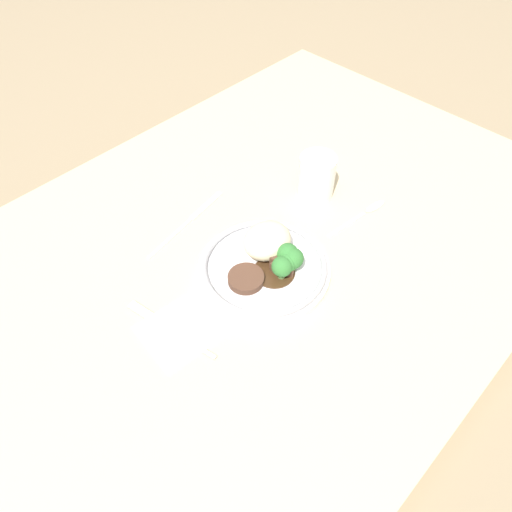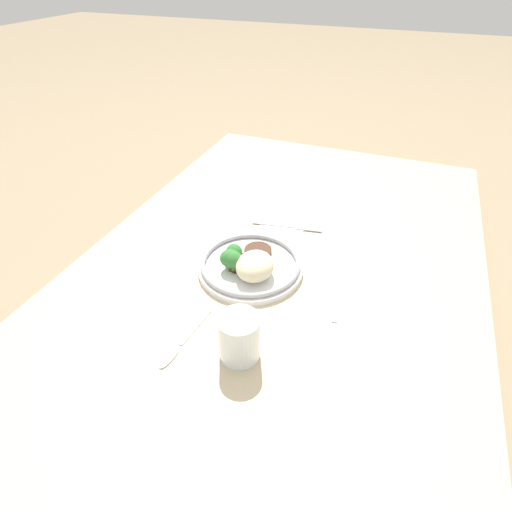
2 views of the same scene
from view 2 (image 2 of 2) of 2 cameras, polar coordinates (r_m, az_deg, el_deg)
ground_plane at (r=0.98m, az=2.96°, el=-3.43°), size 8.00×8.00×0.00m
dining_table at (r=0.97m, az=3.00°, el=-2.54°), size 1.51×0.93×0.04m
napkin at (r=1.08m, az=3.50°, el=3.80°), size 0.15×0.13×0.00m
plate at (r=0.93m, az=-0.95°, el=-1.18°), size 0.25×0.25×0.07m
juice_glass at (r=0.74m, az=-2.39°, el=-11.84°), size 0.08×0.08×0.09m
fork at (r=1.09m, az=5.41°, el=4.12°), size 0.04×0.19×0.00m
knife at (r=0.91m, az=11.44°, el=-4.50°), size 0.23×0.05×0.00m
spoon at (r=0.79m, az=-11.33°, el=-12.98°), size 0.17×0.03×0.01m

